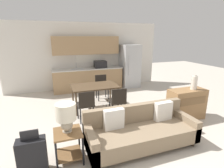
# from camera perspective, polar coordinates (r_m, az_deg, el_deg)

# --- Properties ---
(ground_plane) EXTENTS (20.00, 20.00, 0.00)m
(ground_plane) POSITION_cam_1_polar(r_m,az_deg,el_deg) (3.67, 7.64, -20.62)
(ground_plane) COLOR beige
(wall_back) EXTENTS (6.40, 0.07, 2.70)m
(wall_back) POSITION_cam_1_polar(r_m,az_deg,el_deg) (7.43, -8.56, 9.00)
(wall_back) COLOR silver
(wall_back) RESTS_ON ground_plane
(kitchen_counter) EXTENTS (2.82, 0.65, 2.15)m
(kitchen_counter) POSITION_cam_1_polar(r_m,az_deg,el_deg) (7.21, -7.86, 4.75)
(kitchen_counter) COLOR tan
(kitchen_counter) RESTS_ON ground_plane
(refrigerator) EXTENTS (0.74, 0.79, 1.81)m
(refrigerator) POSITION_cam_1_polar(r_m,az_deg,el_deg) (7.66, 5.79, 5.90)
(refrigerator) COLOR #B7BABC
(refrigerator) RESTS_ON ground_plane
(dining_table) EXTENTS (1.36, 0.86, 0.73)m
(dining_table) POSITION_cam_1_polar(r_m,az_deg,el_deg) (5.27, -5.67, -1.18)
(dining_table) COLOR brown
(dining_table) RESTS_ON ground_plane
(couch) EXTENTS (2.20, 0.80, 0.80)m
(couch) POSITION_cam_1_polar(r_m,az_deg,el_deg) (3.67, 9.11, -14.73)
(couch) COLOR #3D2D1E
(couch) RESTS_ON ground_plane
(side_table) EXTENTS (0.47, 0.47, 0.56)m
(side_table) POSITION_cam_1_polar(r_m,az_deg,el_deg) (3.29, -14.07, -17.69)
(side_table) COLOR brown
(side_table) RESTS_ON ground_plane
(table_lamp) EXTENTS (0.34, 0.34, 0.51)m
(table_lamp) POSITION_cam_1_polar(r_m,az_deg,el_deg) (3.08, -14.79, -9.64)
(table_lamp) COLOR #B2A893
(table_lamp) RESTS_ON side_table
(credenza) EXTENTS (0.98, 0.45, 0.81)m
(credenza) POSITION_cam_1_polar(r_m,az_deg,el_deg) (5.08, 23.08, -6.04)
(credenza) COLOR olive
(credenza) RESTS_ON ground_plane
(vase) EXTENTS (0.15, 0.15, 0.39)m
(vase) POSITION_cam_1_polar(r_m,az_deg,el_deg) (4.98, 25.23, 0.41)
(vase) COLOR beige
(vase) RESTS_ON credenza
(dining_chair_far_right) EXTENTS (0.44, 0.44, 0.84)m
(dining_chair_far_right) POSITION_cam_1_polar(r_m,az_deg,el_deg) (6.13, -3.39, -0.47)
(dining_chair_far_right) COLOR black
(dining_chair_far_right) RESTS_ON ground_plane
(dining_chair_near_right) EXTENTS (0.45, 0.45, 0.84)m
(dining_chair_near_right) POSITION_cam_1_polar(r_m,az_deg,el_deg) (4.71, 1.91, -5.38)
(dining_chair_near_right) COLOR black
(dining_chair_near_right) RESTS_ON ground_plane
(dining_chair_near_left) EXTENTS (0.44, 0.44, 0.84)m
(dining_chair_near_left) POSITION_cam_1_polar(r_m,az_deg,el_deg) (4.53, -8.56, -6.41)
(dining_chair_near_left) COLOR black
(dining_chair_near_left) RESTS_ON ground_plane
(suitcase) EXTENTS (0.44, 0.22, 0.77)m
(suitcase) POSITION_cam_1_polar(r_m,az_deg,el_deg) (3.25, -24.54, -20.69)
(suitcase) COLOR black
(suitcase) RESTS_ON ground_plane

